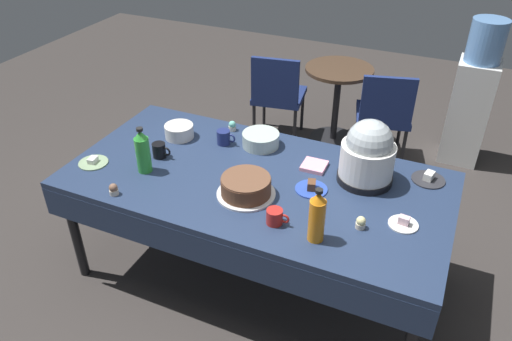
{
  "coord_description": "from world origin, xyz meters",
  "views": [
    {
      "loc": [
        0.97,
        -2.16,
        2.37
      ],
      "look_at": [
        0.0,
        0.0,
        0.8
      ],
      "focal_mm": 34.93,
      "sensor_mm": 36.0,
      "label": 1
    }
  ],
  "objects_px": {
    "water_cooler": "(472,97)",
    "dessert_plate_white": "(403,223)",
    "maroon_chair_right": "(384,112)",
    "dessert_plate_charcoal": "(428,178)",
    "cupcake_lemon": "(114,189)",
    "coffee_mug_black": "(160,150)",
    "ceramic_snack_bowl": "(179,131)",
    "maroon_chair_left": "(278,92)",
    "potluck_table": "(256,186)",
    "dessert_plate_cobalt": "(311,188)",
    "glass_salad_bowl": "(261,140)",
    "soda_bottle_orange_juice": "(317,217)",
    "coffee_mug_red": "(275,217)",
    "soda_bottle_lime_soda": "(143,151)",
    "cupcake_vanilla": "(140,154)",
    "coffee_mug_navy": "(224,137)",
    "round_cafe_table": "(337,91)",
    "slow_cooker": "(368,154)",
    "frosted_layer_cake": "(246,187)",
    "dessert_plate_sage": "(93,162)",
    "cupcake_rose": "(361,223)"
  },
  "relations": [
    {
      "from": "glass_salad_bowl",
      "to": "dessert_plate_cobalt",
      "type": "distance_m",
      "value": 0.56
    },
    {
      "from": "dessert_plate_cobalt",
      "to": "cupcake_lemon",
      "type": "height_order",
      "value": "cupcake_lemon"
    },
    {
      "from": "dessert_plate_sage",
      "to": "soda_bottle_lime_soda",
      "type": "bearing_deg",
      "value": 10.53
    },
    {
      "from": "dessert_plate_cobalt",
      "to": "maroon_chair_left",
      "type": "bearing_deg",
      "value": 117.69
    },
    {
      "from": "dessert_plate_cobalt",
      "to": "round_cafe_table",
      "type": "relative_size",
      "value": 0.25
    },
    {
      "from": "soda_bottle_orange_juice",
      "to": "round_cafe_table",
      "type": "xyz_separation_m",
      "value": [
        -0.53,
        2.26,
        -0.39
      ]
    },
    {
      "from": "dessert_plate_sage",
      "to": "soda_bottle_orange_juice",
      "type": "height_order",
      "value": "soda_bottle_orange_juice"
    },
    {
      "from": "soda_bottle_orange_juice",
      "to": "coffee_mug_red",
      "type": "relative_size",
      "value": 2.41
    },
    {
      "from": "cupcake_vanilla",
      "to": "dessert_plate_cobalt",
      "type": "bearing_deg",
      "value": 6.23
    },
    {
      "from": "dessert_plate_white",
      "to": "coffee_mug_navy",
      "type": "relative_size",
      "value": 1.2
    },
    {
      "from": "soda_bottle_lime_soda",
      "to": "cupcake_vanilla",
      "type": "bearing_deg",
      "value": 136.89
    },
    {
      "from": "slow_cooker",
      "to": "coffee_mug_red",
      "type": "relative_size",
      "value": 3.09
    },
    {
      "from": "water_cooler",
      "to": "dessert_plate_cobalt",
      "type": "bearing_deg",
      "value": -109.83
    },
    {
      "from": "dessert_plate_charcoal",
      "to": "cupcake_lemon",
      "type": "xyz_separation_m",
      "value": [
        -1.55,
        -0.85,
        0.02
      ]
    },
    {
      "from": "soda_bottle_lime_soda",
      "to": "coffee_mug_red",
      "type": "distance_m",
      "value": 0.9
    },
    {
      "from": "soda_bottle_orange_juice",
      "to": "coffee_mug_red",
      "type": "distance_m",
      "value": 0.25
    },
    {
      "from": "soda_bottle_orange_juice",
      "to": "coffee_mug_black",
      "type": "height_order",
      "value": "soda_bottle_orange_juice"
    },
    {
      "from": "cupcake_vanilla",
      "to": "dessert_plate_charcoal",
      "type": "bearing_deg",
      "value": 16.25
    },
    {
      "from": "cupcake_vanilla",
      "to": "water_cooler",
      "type": "height_order",
      "value": "water_cooler"
    },
    {
      "from": "potluck_table",
      "to": "dessert_plate_cobalt",
      "type": "xyz_separation_m",
      "value": [
        0.33,
        0.02,
        0.08
      ]
    },
    {
      "from": "dessert_plate_charcoal",
      "to": "coffee_mug_black",
      "type": "distance_m",
      "value": 1.6
    },
    {
      "from": "cupcake_lemon",
      "to": "coffee_mug_red",
      "type": "bearing_deg",
      "value": 8.39
    },
    {
      "from": "soda_bottle_orange_juice",
      "to": "slow_cooker",
      "type": "bearing_deg",
      "value": 80.91
    },
    {
      "from": "cupcake_vanilla",
      "to": "water_cooler",
      "type": "relative_size",
      "value": 0.05
    },
    {
      "from": "frosted_layer_cake",
      "to": "maroon_chair_left",
      "type": "relative_size",
      "value": 0.38
    },
    {
      "from": "slow_cooker",
      "to": "cupcake_rose",
      "type": "bearing_deg",
      "value": -78.69
    },
    {
      "from": "dessert_plate_white",
      "to": "soda_bottle_lime_soda",
      "type": "relative_size",
      "value": 0.53
    },
    {
      "from": "cupcake_lemon",
      "to": "coffee_mug_black",
      "type": "bearing_deg",
      "value": 88.21
    },
    {
      "from": "glass_salad_bowl",
      "to": "cupcake_lemon",
      "type": "distance_m",
      "value": 0.97
    },
    {
      "from": "frosted_layer_cake",
      "to": "maroon_chair_right",
      "type": "xyz_separation_m",
      "value": [
        0.4,
        1.85,
        -0.31
      ]
    },
    {
      "from": "water_cooler",
      "to": "dessert_plate_white",
      "type": "bearing_deg",
      "value": -95.54
    },
    {
      "from": "potluck_table",
      "to": "coffee_mug_red",
      "type": "height_order",
      "value": "coffee_mug_red"
    },
    {
      "from": "coffee_mug_navy",
      "to": "round_cafe_table",
      "type": "bearing_deg",
      "value": 79.67
    },
    {
      "from": "slow_cooker",
      "to": "coffee_mug_red",
      "type": "distance_m",
      "value": 0.66
    },
    {
      "from": "maroon_chair_right",
      "to": "dessert_plate_cobalt",
      "type": "bearing_deg",
      "value": -93.11
    },
    {
      "from": "coffee_mug_navy",
      "to": "frosted_layer_cake",
      "type": "bearing_deg",
      "value": -50.67
    },
    {
      "from": "soda_bottle_lime_soda",
      "to": "coffee_mug_black",
      "type": "xyz_separation_m",
      "value": [
        -0.01,
        0.17,
        -0.09
      ]
    },
    {
      "from": "potluck_table",
      "to": "coffee_mug_red",
      "type": "xyz_separation_m",
      "value": [
        0.26,
        -0.33,
        0.1
      ]
    },
    {
      "from": "maroon_chair_right",
      "to": "dessert_plate_charcoal",
      "type": "bearing_deg",
      "value": -69.17
    },
    {
      "from": "frosted_layer_cake",
      "to": "coffee_mug_black",
      "type": "xyz_separation_m",
      "value": [
        -0.65,
        0.14,
        -0.01
      ]
    },
    {
      "from": "ceramic_snack_bowl",
      "to": "coffee_mug_navy",
      "type": "height_order",
      "value": "coffee_mug_navy"
    },
    {
      "from": "dessert_plate_sage",
      "to": "round_cafe_table",
      "type": "height_order",
      "value": "dessert_plate_sage"
    },
    {
      "from": "glass_salad_bowl",
      "to": "coffee_mug_black",
      "type": "bearing_deg",
      "value": -143.43
    },
    {
      "from": "dessert_plate_sage",
      "to": "maroon_chair_right",
      "type": "bearing_deg",
      "value": 54.54
    },
    {
      "from": "slow_cooker",
      "to": "dessert_plate_charcoal",
      "type": "relative_size",
      "value": 2.01
    },
    {
      "from": "ceramic_snack_bowl",
      "to": "maroon_chair_left",
      "type": "distance_m",
      "value": 1.48
    },
    {
      "from": "ceramic_snack_bowl",
      "to": "dessert_plate_charcoal",
      "type": "height_order",
      "value": "ceramic_snack_bowl"
    },
    {
      "from": "coffee_mug_red",
      "to": "water_cooler",
      "type": "height_order",
      "value": "water_cooler"
    },
    {
      "from": "cupcake_lemon",
      "to": "coffee_mug_black",
      "type": "relative_size",
      "value": 0.55
    },
    {
      "from": "coffee_mug_navy",
      "to": "round_cafe_table",
      "type": "distance_m",
      "value": 1.68
    }
  ]
}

